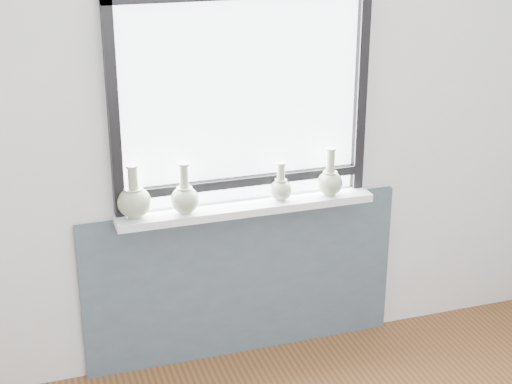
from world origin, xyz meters
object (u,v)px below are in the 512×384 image
object	(u,v)px
vase_a	(134,200)
vase_d	(330,180)
windowsill	(246,207)
vase_b	(185,197)
vase_c	(281,188)

from	to	relation	value
vase_a	vase_d	xyz separation A→B (m)	(1.01, -0.02, -0.01)
windowsill	vase_a	distance (m)	0.57
windowsill	vase_b	distance (m)	0.33
vase_a	vase_b	world-z (taller)	vase_a
windowsill	vase_c	xyz separation A→B (m)	(0.18, -0.01, 0.09)
windowsill	vase_b	world-z (taller)	vase_b
windowsill	vase_d	distance (m)	0.46
vase_a	vase_d	distance (m)	1.01
vase_a	vase_c	xyz separation A→B (m)	(0.74, -0.01, -0.02)
windowsill	vase_b	bearing A→B (deg)	-176.51
windowsill	vase_b	size ratio (longest dim) A/B	5.20
vase_b	windowsill	bearing A→B (deg)	3.49
vase_c	vase_d	xyz separation A→B (m)	(0.27, -0.01, 0.01)
windowsill	vase_c	size ratio (longest dim) A/B	6.60
vase_a	vase_c	size ratio (longest dim) A/B	1.32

